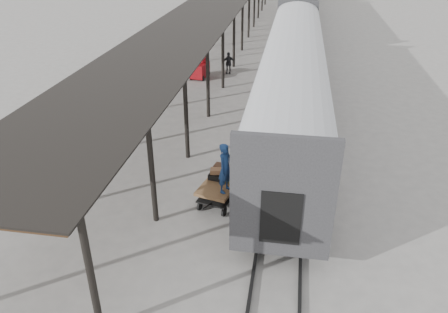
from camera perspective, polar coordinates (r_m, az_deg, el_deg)
name	(u,v)px	position (r m, az deg, el deg)	size (l,w,h in m)	color
ground	(203,194)	(17.74, -2.75, -4.91)	(160.00, 160.00, 0.00)	slate
train	(299,0)	(48.83, 9.74, 19.47)	(3.45, 76.01, 4.01)	silver
canopy	(220,0)	(39.51, -0.48, 19.82)	(4.90, 64.30, 4.15)	#422B19
rails	(297,26)	(49.47, 9.50, 16.49)	(1.54, 150.00, 0.12)	black
baggage_cart	(222,186)	(17.01, -0.29, -3.85)	(1.78, 2.63, 0.86)	brown
suitcase_stack	(223,173)	(17.12, -0.08, -2.16)	(1.36, 1.10, 0.42)	#3B3A3D
luggage_tug	(200,69)	(31.46, -3.16, 11.38)	(1.21, 1.74, 1.42)	maroon
porter	(225,168)	(15.83, 0.20, -1.53)	(0.71, 0.46, 1.93)	navy
pedestrian	(229,63)	(32.23, 0.61, 12.10)	(0.93, 0.39, 1.59)	black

